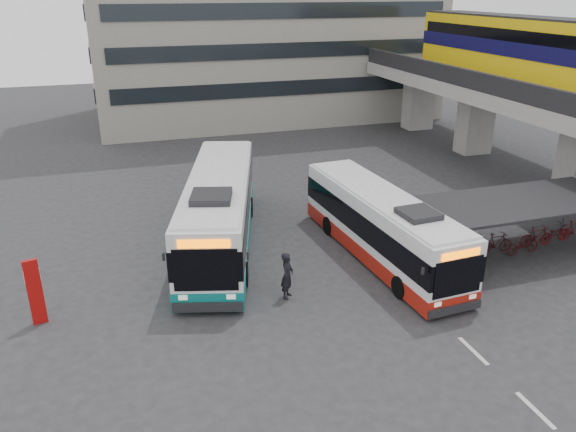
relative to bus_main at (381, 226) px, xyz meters
name	(u,v)px	position (x,y,z in m)	size (l,w,h in m)	color
ground	(367,317)	(-2.70, -4.46, -1.50)	(120.00, 120.00, 0.00)	#28282B
viaduct	(533,76)	(14.30, 8.41, 4.73)	(8.00, 32.00, 9.68)	gray
bike_shelter	(511,227)	(5.77, -1.46, -0.20)	(10.00, 4.00, 2.54)	#595B60
road_markings	(473,351)	(-0.20, -7.46, -1.50)	(0.15, 7.60, 0.01)	beige
bus_main	(381,226)	(0.00, 0.00, 0.00)	(3.02, 11.07, 3.23)	white
bus_teal	(220,211)	(-6.57, 3.43, 0.22)	(6.08, 12.83, 3.72)	white
pedestrian	(287,275)	(-5.07, -2.15, -0.54)	(0.70, 0.46, 1.92)	black
sign_totem_mid	(35,291)	(-14.20, -1.12, -0.19)	(0.55, 0.27, 2.54)	#A40B0A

